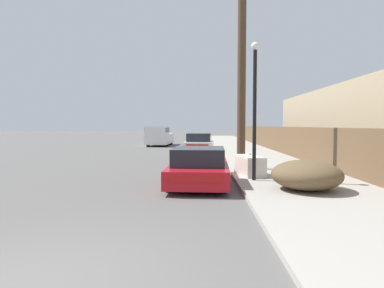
{
  "coord_description": "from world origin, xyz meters",
  "views": [
    {
      "loc": [
        2.08,
        -3.72,
        1.89
      ],
      "look_at": [
        1.64,
        12.1,
        1.03
      ],
      "focal_mm": 32.0,
      "sensor_mm": 36.0,
      "label": 1
    }
  ],
  "objects": [
    {
      "name": "utility_pole",
      "position": [
        3.71,
        10.42,
        4.88
      ],
      "size": [
        1.8,
        0.35,
        9.35
      ],
      "color": "#4C3826",
      "rests_on": "sidewalk_curb"
    },
    {
      "name": "pickup_truck",
      "position": [
        -1.84,
        27.81,
        0.9
      ],
      "size": [
        2.15,
        5.53,
        1.81
      ],
      "rotation": [
        0.0,
        0.0,
        3.1
      ],
      "color": "silver",
      "rests_on": "ground"
    },
    {
      "name": "street_lamp",
      "position": [
        3.78,
        7.31,
        2.7
      ],
      "size": [
        0.26,
        0.26,
        4.41
      ],
      "color": "black",
      "rests_on": "sidewalk_curb"
    },
    {
      "name": "car_parked_mid",
      "position": [
        1.93,
        19.29,
        0.64
      ],
      "size": [
        2.04,
        4.16,
        1.36
      ],
      "rotation": [
        0.0,
        0.0,
        -0.06
      ],
      "color": "silver",
      "rests_on": "ground"
    },
    {
      "name": "building_right_house",
      "position": [
        12.11,
        15.47,
        2.03
      ],
      "size": [
        6.0,
        21.22,
        4.06
      ],
      "primitive_type": "cube",
      "color": "tan",
      "rests_on": "ground"
    },
    {
      "name": "discarded_fridge",
      "position": [
        3.8,
        8.47,
        0.46
      ],
      "size": [
        0.96,
        1.71,
        0.71
      ],
      "rotation": [
        0.0,
        0.0,
        0.19
      ],
      "color": "silver",
      "rests_on": "sidewalk_curb"
    },
    {
      "name": "sidewalk_curb",
      "position": [
        5.3,
        23.5,
        0.06
      ],
      "size": [
        4.2,
        63.0,
        0.12
      ],
      "primitive_type": "cube",
      "color": "#9E998E",
      "rests_on": "ground"
    },
    {
      "name": "brush_pile",
      "position": [
        4.97,
        5.69,
        0.53
      ],
      "size": [
        1.92,
        2.0,
        0.82
      ],
      "color": "brown",
      "rests_on": "sidewalk_curb"
    },
    {
      "name": "parked_sports_car_red",
      "position": [
        2.01,
        7.09,
        0.55
      ],
      "size": [
        1.98,
        4.33,
        1.2
      ],
      "rotation": [
        0.0,
        0.0,
        -0.04
      ],
      "color": "red",
      "rests_on": "ground"
    },
    {
      "name": "wooden_fence",
      "position": [
        7.25,
        18.8,
        0.96
      ],
      "size": [
        0.08,
        35.42,
        1.68
      ],
      "primitive_type": "cube",
      "color": "brown",
      "rests_on": "sidewalk_curb"
    }
  ]
}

